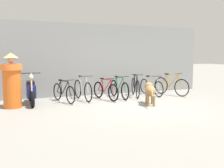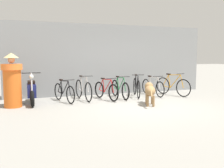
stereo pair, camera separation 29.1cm
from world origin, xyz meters
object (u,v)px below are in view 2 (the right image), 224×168
motorcycle (32,92)px  stray_dog (150,90)px  bicycle_3 (120,89)px  person_in_robes (12,81)px  bicycle_1 (83,90)px  bicycle_4 (137,87)px  bicycle_0 (64,92)px  bicycle_6 (173,86)px  bicycle_5 (153,87)px  bicycle_2 (106,91)px

motorcycle → stray_dog: bearing=68.7°
bicycle_3 → person_in_robes: bearing=-83.9°
bicycle_1 → bicycle_4: (2.16, -0.00, -0.00)m
bicycle_0 → bicycle_3: 2.15m
bicycle_6 → bicycle_0: bearing=-108.9°
bicycle_0 → bicycle_5: size_ratio=0.91×
bicycle_1 → bicycle_2: size_ratio=1.10×
bicycle_6 → bicycle_3: bearing=-111.4°
bicycle_5 → bicycle_3: bearing=-86.5°
bicycle_1 → bicycle_6: (3.68, -0.24, 0.00)m
bicycle_2 → stray_dog: size_ratio=1.31×
person_in_robes → bicycle_3: bearing=-164.1°
bicycle_2 → person_in_robes: bearing=-97.9°
bicycle_2 → bicycle_5: bicycle_2 is taller
bicycle_2 → bicycle_6: bearing=77.2°
bicycle_5 → bicycle_6: bicycle_6 is taller
bicycle_1 → bicycle_3: bearing=80.7°
motorcycle → stray_dog: size_ratio=1.50×
stray_dog → bicycle_1: bearing=69.9°
bicycle_2 → bicycle_6: size_ratio=0.94×
bicycle_6 → motorcycle: 5.50m
motorcycle → bicycle_2: bearing=89.6°
bicycle_0 → bicycle_5: 3.64m
bicycle_0 → stray_dog: bearing=43.6°
bicycle_0 → bicycle_2: size_ratio=1.00×
bicycle_1 → motorcycle: size_ratio=0.96×
bicycle_3 → bicycle_6: size_ratio=1.02×
bicycle_1 → person_in_robes: person_in_robes is taller
bicycle_4 → bicycle_3: bearing=-64.8°
bicycle_0 → motorcycle: 1.09m
bicycle_5 → stray_dog: size_ratio=1.43×
bicycle_0 → motorcycle: bearing=-105.2°
bicycle_1 → bicycle_3: bicycle_1 is taller
bicycle_4 → person_in_robes: person_in_robes is taller
bicycle_3 → motorcycle: bearing=-89.7°
bicycle_4 → bicycle_6: 1.53m
bicycle_2 → motorcycle: size_ratio=0.88×
bicycle_4 → bicycle_5: bicycle_4 is taller
person_in_robes → bicycle_5: bearing=-164.6°
bicycle_3 → stray_dog: 1.67m
bicycle_1 → bicycle_0: bearing=-83.3°
bicycle_3 → bicycle_2: bearing=-76.1°
bicycle_3 → stray_dog: size_ratio=1.42×
motorcycle → bicycle_4: bearing=94.1°
bicycle_6 → person_in_robes: 6.12m
bicycle_2 → bicycle_4: size_ratio=0.96×
bicycle_3 → bicycle_4: (0.75, 0.10, 0.02)m
bicycle_3 → bicycle_4: bicycle_4 is taller
bicycle_0 → bicycle_1: (0.74, 0.16, 0.04)m
bicycle_0 → bicycle_6: 4.41m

